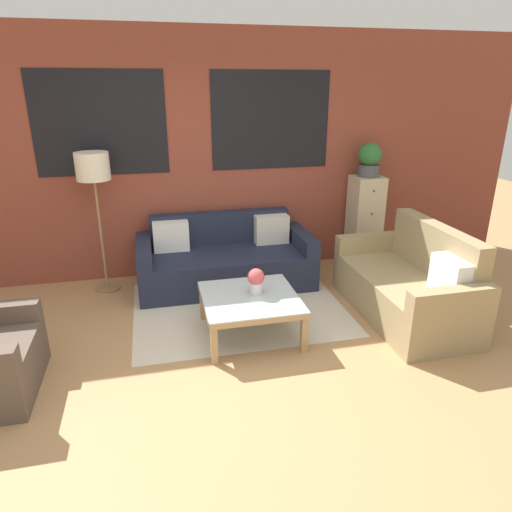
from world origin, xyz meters
TOP-DOWN VIEW (x-y plane):
  - ground_plane at (0.00, 0.00)m, footprint 16.00×16.00m
  - wall_back_brick at (0.00, 2.44)m, footprint 8.40×0.09m
  - rug at (0.32, 1.26)m, footprint 2.15×1.69m
  - couch_dark at (0.30, 1.95)m, footprint 1.97×0.88m
  - settee_vintage at (1.95, 0.75)m, footprint 0.80×1.64m
  - coffee_table at (0.32, 0.73)m, footprint 0.86×0.86m
  - floor_lamp at (-1.05, 2.07)m, footprint 0.35×0.35m
  - drawer_cabinet at (2.14, 2.18)m, footprint 0.37×0.37m
  - potted_plant at (2.14, 2.18)m, footprint 0.28×0.28m
  - flower_vase at (0.39, 0.76)m, footprint 0.16×0.16m

SIDE VIEW (x-z plane):
  - ground_plane at x=0.00m, z-range 0.00..0.00m
  - rug at x=0.32m, z-range 0.00..0.00m
  - couch_dark at x=0.30m, z-range -0.11..0.67m
  - settee_vintage at x=1.95m, z-range -0.15..0.77m
  - coffee_table at x=0.32m, z-range 0.14..0.53m
  - flower_vase at x=0.39m, z-range 0.41..0.66m
  - drawer_cabinet at x=2.14m, z-range 0.00..1.14m
  - floor_lamp at x=-1.05m, z-range 0.55..2.10m
  - potted_plant at x=2.14m, z-range 1.14..1.55m
  - wall_back_brick at x=0.00m, z-range 0.01..2.81m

